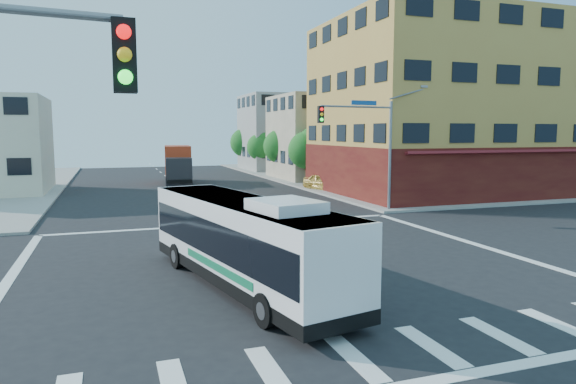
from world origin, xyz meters
name	(u,v)px	position (x,y,z in m)	size (l,w,h in m)	color
ground	(283,267)	(0.00, 0.00, 0.00)	(120.00, 120.00, 0.00)	black
sidewalk_ne	(460,173)	(35.00, 35.00, 0.07)	(50.00, 50.00, 0.15)	gray
corner_building_ne	(440,122)	(19.99, 18.48, 5.89)	(18.10, 15.44, 14.00)	#B99142
building_east_near	(331,137)	(16.98, 33.98, 4.51)	(12.06, 10.06, 9.00)	#C0AD92
building_east_far	(289,133)	(16.98, 47.98, 5.01)	(12.06, 10.06, 10.00)	gray
signal_mast_ne	(367,134)	(9.08, 10.62, 4.98)	(7.91, 1.13, 8.07)	gray
street_tree_a	(308,148)	(11.90, 27.92, 3.59)	(3.60, 3.60, 5.53)	#372414
street_tree_b	(282,144)	(11.90, 35.92, 3.75)	(3.80, 3.80, 5.79)	#372414
street_tree_c	(261,145)	(11.90, 43.92, 3.46)	(3.40, 3.40, 5.29)	#372414
street_tree_d	(245,141)	(11.90, 51.92, 3.88)	(4.00, 4.00, 6.03)	#372414
transit_bus	(244,241)	(-2.05, -2.03, 1.56)	(4.48, 11.02, 3.19)	black
box_truck	(178,165)	(0.32, 33.85, 1.80)	(3.17, 8.44, 3.71)	#222227
parked_car	(324,182)	(11.47, 22.94, 0.73)	(1.73, 4.31, 1.47)	gold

